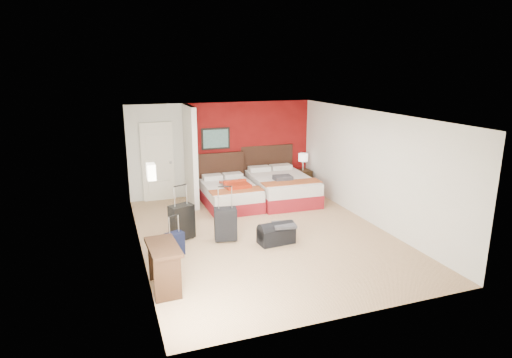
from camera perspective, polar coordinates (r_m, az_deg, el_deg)
name	(u,v)px	position (r m, az deg, el deg)	size (l,w,h in m)	color
ground	(265,235)	(9.07, 1.14, -7.39)	(6.50, 6.50, 0.00)	tan
room_walls	(183,167)	(9.65, -9.66, 1.60)	(5.02, 6.52, 2.50)	silver
red_accent_panel	(249,147)	(11.89, -0.95, 4.24)	(3.50, 0.04, 2.50)	maroon
partition_wall	(191,156)	(10.87, -8.68, 3.07)	(0.12, 1.20, 2.50)	silver
entry_door	(158,162)	(11.37, -12.93, 2.23)	(0.82, 0.06, 2.05)	silver
bed_left	(230,196)	(10.82, -3.44, -2.20)	(1.25, 1.79, 0.54)	white
bed_right	(282,188)	(11.29, 3.41, -1.25)	(1.46, 2.08, 0.62)	white
red_suitcase_open	(235,184)	(10.66, -2.80, -0.66)	(0.60, 0.82, 0.10)	#A4260E
jacket_bundle	(283,178)	(10.89, 3.57, 0.15)	(0.45, 0.36, 0.11)	#3E3E43
nightstand	(303,180)	(12.24, 6.20, -0.15)	(0.42, 0.42, 0.58)	black
table_lamp	(303,162)	(12.11, 6.27, 2.27)	(0.27, 0.27, 0.47)	silver
suitcase_black	(182,223)	(8.85, -9.83, -5.77)	(0.46, 0.29, 0.70)	black
suitcase_charcoal	(226,225)	(8.67, -4.06, -6.16)	(0.44, 0.27, 0.65)	black
suitcase_navy	(175,246)	(8.12, -10.72, -8.69)	(0.32, 0.20, 0.44)	black
duffel_bag	(276,235)	(8.60, 2.69, -7.40)	(0.70, 0.37, 0.35)	black
jacket_draped	(284,225)	(8.53, 3.77, -6.10)	(0.44, 0.37, 0.06)	#39393E
desk	(164,267)	(6.99, -12.10, -11.41)	(0.45, 0.89, 0.75)	black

